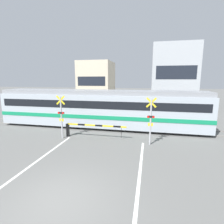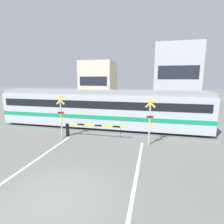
{
  "view_description": "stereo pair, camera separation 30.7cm",
  "coord_description": "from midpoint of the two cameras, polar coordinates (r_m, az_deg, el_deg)",
  "views": [
    {
      "loc": [
        3.05,
        -5.13,
        4.38
      ],
      "look_at": [
        0.0,
        9.18,
        1.6
      ],
      "focal_mm": 28.0,
      "sensor_mm": 36.0,
      "label": 1
    },
    {
      "loc": [
        3.35,
        -5.06,
        4.38
      ],
      "look_at": [
        0.0,
        9.18,
        1.6
      ],
      "focal_mm": 28.0,
      "sensor_mm": 36.0,
      "label": 2
    }
  ],
  "objects": [
    {
      "name": "commuter_train",
      "position": [
        15.9,
        -3.28,
        1.44
      ],
      "size": [
        18.52,
        2.79,
        3.39
      ],
      "color": "#ADB7C1",
      "rests_on": "ground_plane"
    },
    {
      "name": "rail_track_near",
      "position": [
        15.31,
        0.62,
        -5.71
      ],
      "size": [
        50.0,
        0.1,
        0.08
      ],
      "color": "gray",
      "rests_on": "ground_plane"
    },
    {
      "name": "crossing_barrier_far",
      "position": [
        18.52,
        8.14,
        -0.56
      ],
      "size": [
        4.66,
        0.2,
        1.04
      ],
      "color": "black",
      "rests_on": "ground_plane"
    },
    {
      "name": "road_stripe_right",
      "position": [
        7.75,
        8.39,
        -23.75
      ],
      "size": [
        0.14,
        10.57,
        0.01
      ],
      "color": "white",
      "rests_on": "ground_plane"
    },
    {
      "name": "ground_plane",
      "position": [
        7.44,
        -16.9,
        -25.83
      ],
      "size": [
        160.0,
        160.0,
        0.0
      ],
      "primitive_type": "plane",
      "color": "#60605E"
    },
    {
      "name": "crossing_signal_right",
      "position": [
        11.76,
        12.97,
        -2.34
      ],
      "size": [
        0.68,
        0.15,
        3.21
      ],
      "color": "#B2B2B7",
      "rests_on": "ground_plane"
    },
    {
      "name": "crossing_barrier_near",
      "position": [
        13.4,
        -8.47,
        -4.96
      ],
      "size": [
        4.66,
        0.2,
        1.04
      ],
      "color": "black",
      "rests_on": "ground_plane"
    },
    {
      "name": "building_right_of_street",
      "position": [
        30.14,
        20.28,
        10.93
      ],
      "size": [
        6.68,
        5.95,
        9.62
      ],
      "color": "#B2B7BC",
      "rests_on": "ground_plane"
    },
    {
      "name": "road_stripe_left",
      "position": [
        9.77,
        -27.73,
        -17.19
      ],
      "size": [
        0.14,
        10.57,
        0.01
      ],
      "color": "white",
      "rests_on": "ground_plane"
    },
    {
      "name": "crossing_signal_left",
      "position": [
        13.39,
        -15.66,
        -0.88
      ],
      "size": [
        0.68,
        0.15,
        3.21
      ],
      "color": "#B2B2B7",
      "rests_on": "ground_plane"
    },
    {
      "name": "rail_track_far",
      "position": [
        16.66,
        1.7,
        -4.35
      ],
      "size": [
        50.0,
        0.1,
        0.08
      ],
      "color": "gray",
      "rests_on": "ground_plane"
    },
    {
      "name": "building_left_of_street",
      "position": [
        31.35,
        -4.07,
        9.41
      ],
      "size": [
        5.47,
        5.95,
        7.31
      ],
      "color": "beige",
      "rests_on": "ground_plane"
    },
    {
      "name": "pedestrian",
      "position": [
        22.41,
        5.54,
        1.74
      ],
      "size": [
        0.38,
        0.22,
        1.56
      ],
      "color": "brown",
      "rests_on": "ground_plane"
    }
  ]
}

